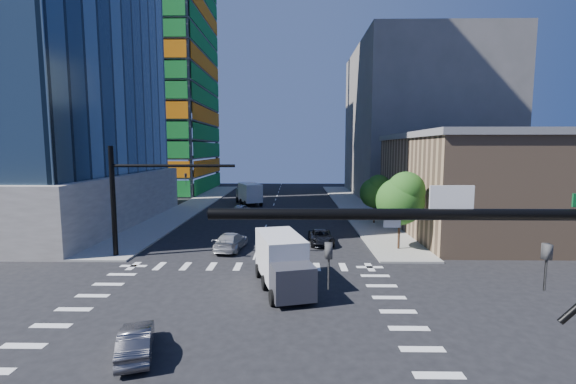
{
  "coord_description": "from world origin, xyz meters",
  "views": [
    {
      "loc": [
        3.28,
        -19.35,
        8.89
      ],
      "look_at": [
        2.83,
        8.0,
        5.83
      ],
      "focal_mm": 24.0,
      "sensor_mm": 36.0,
      "label": 1
    }
  ],
  "objects": [
    {
      "name": "ground",
      "position": [
        0.0,
        0.0,
        0.0
      ],
      "size": [
        160.0,
        160.0,
        0.0
      ],
      "primitive_type": "plane",
      "color": "black",
      "rests_on": "ground"
    },
    {
      "name": "construction_building",
      "position": [
        -27.41,
        61.93,
        24.61
      ],
      "size": [
        25.16,
        34.5,
        70.6
      ],
      "color": "slate",
      "rests_on": "ground"
    },
    {
      "name": "tree_south",
      "position": [
        12.63,
        13.9,
        4.69
      ],
      "size": [
        4.16,
        4.16,
        6.82
      ],
      "color": "#382316",
      "rests_on": "sidewalk_ne"
    },
    {
      "name": "box_truck_near",
      "position": [
        2.62,
        4.32,
        1.47
      ],
      "size": [
        4.18,
        6.8,
        3.32
      ],
      "rotation": [
        0.0,
        0.0,
        0.25
      ],
      "color": "black",
      "rests_on": "ground"
    },
    {
      "name": "bg_building_ne",
      "position": [
        27.0,
        55.0,
        14.0
      ],
      "size": [
        24.0,
        30.0,
        28.0
      ],
      "primitive_type": "cube",
      "color": "#635F59",
      "rests_on": "ground"
    },
    {
      "name": "commercial_building",
      "position": [
        25.0,
        22.0,
        5.31
      ],
      "size": [
        20.5,
        22.5,
        10.6
      ],
      "color": "#937355",
      "rests_on": "ground"
    },
    {
      "name": "car_sb_cross",
      "position": [
        -3.56,
        -3.66,
        0.63
      ],
      "size": [
        2.42,
        4.04,
        1.26
      ],
      "primitive_type": "imported",
      "rotation": [
        0.0,
        0.0,
        3.45
      ],
      "color": "#4E4D52",
      "rests_on": "ground"
    },
    {
      "name": "tree_north",
      "position": [
        12.93,
        25.9,
        3.99
      ],
      "size": [
        3.54,
        3.52,
        5.78
      ],
      "color": "#382316",
      "rests_on": "sidewalk_ne"
    },
    {
      "name": "sidewalk_ne",
      "position": [
        12.5,
        40.0,
        0.07
      ],
      "size": [
        5.0,
        60.0,
        0.15
      ],
      "primitive_type": "cube",
      "color": "gray",
      "rests_on": "ground"
    },
    {
      "name": "road_markings",
      "position": [
        0.0,
        0.0,
        0.01
      ],
      "size": [
        20.0,
        20.0,
        0.01
      ],
      "primitive_type": "cube",
      "color": "silver",
      "rests_on": "ground"
    },
    {
      "name": "signal_mast_nw",
      "position": [
        -10.0,
        11.5,
        5.49
      ],
      "size": [
        10.2,
        0.4,
        9.0
      ],
      "color": "black",
      "rests_on": "sidewalk_nw"
    },
    {
      "name": "car_sb_near",
      "position": [
        -2.34,
        13.97,
        0.76
      ],
      "size": [
        2.72,
        5.46,
        1.52
      ],
      "primitive_type": "imported",
      "rotation": [
        0.0,
        0.0,
        3.03
      ],
      "color": "silver",
      "rests_on": "ground"
    },
    {
      "name": "sidewalk_nw",
      "position": [
        -12.5,
        40.0,
        0.07
      ],
      "size": [
        5.0,
        60.0,
        0.15
      ],
      "primitive_type": "cube",
      "color": "gray",
      "rests_on": "ground"
    },
    {
      "name": "car_sb_mid",
      "position": [
        -3.96,
        32.45,
        0.71
      ],
      "size": [
        2.56,
        4.43,
        1.42
      ],
      "primitive_type": "imported",
      "rotation": [
        0.0,
        0.0,
        2.92
      ],
      "color": "silver",
      "rests_on": "ground"
    },
    {
      "name": "box_truck_far",
      "position": [
        -4.14,
        42.28,
        1.53
      ],
      "size": [
        5.05,
        7.14,
        3.45
      ],
      "rotation": [
        0.0,
        0.0,
        3.52
      ],
      "color": "black",
      "rests_on": "ground"
    },
    {
      "name": "car_nb_far",
      "position": [
        5.81,
        16.17,
        0.65
      ],
      "size": [
        2.31,
        4.72,
        1.29
      ],
      "primitive_type": "imported",
      "rotation": [
        0.0,
        0.0,
        0.04
      ],
      "color": "black",
      "rests_on": "ground"
    }
  ]
}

